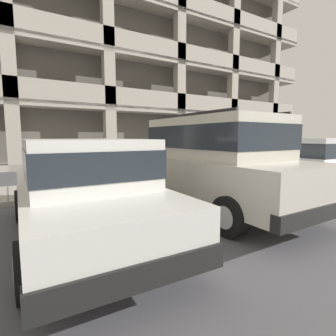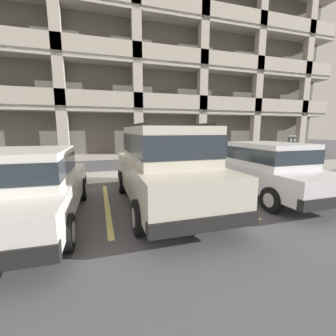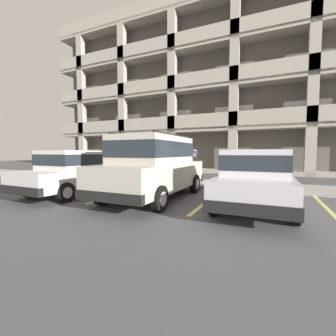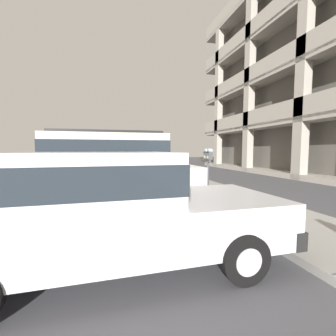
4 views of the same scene
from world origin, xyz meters
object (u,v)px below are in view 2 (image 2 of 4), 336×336
Objects in this scene: silver_suv at (164,163)px; dark_hatchback at (264,167)px; parking_garage at (127,80)px; parking_meter_far at (291,144)px; red_sedan at (30,185)px; parking_meter_near at (155,149)px; fire_hydrant at (45,174)px.

silver_suv is 1.06× the size of dark_hatchback.
parking_meter_far is at bearing -65.53° from parking_garage.
silver_suv is at bearing -94.04° from parking_garage.
red_sedan is at bearing -172.47° from silver_suv.
parking_meter_near is 0.96× the size of parking_meter_far.
parking_garage is at bearing 70.07° from fire_hydrant.
parking_garage is (-1.99, 14.83, 5.21)m from dark_hatchback.
parking_garage is (0.62, 12.24, 4.81)m from parking_meter_near.
silver_suv reaches higher than dark_hatchback.
red_sedan is 9.96m from parking_meter_far.
parking_meter_near is 6.20m from parking_meter_far.
parking_garage is 13.87m from fire_hydrant.
dark_hatchback reaches higher than fire_hydrant.
dark_hatchback is (5.91, 0.40, 0.00)m from red_sedan.
dark_hatchback is 3.70m from parking_meter_near.
red_sedan is 0.14× the size of parking_garage.
silver_suv reaches higher than red_sedan.
dark_hatchback is 2.89× the size of parking_meter_far.
parking_meter_near is 13.16m from parking_garage.
red_sedan is 6.46× the size of fire_hydrant.
parking_garage is at bearing 85.89° from silver_suv.
parking_garage reaches higher than parking_meter_far.
dark_hatchback is at bearing -82.35° from parking_garage.
dark_hatchback is 15.84m from parking_garage.
red_sedan is 16.57m from parking_garage.
fire_hydrant is (-4.33, -11.94, -5.57)m from parking_garage.
dark_hatchback is at bearing 0.33° from silver_suv.
fire_hydrant is at bearing 178.19° from parking_meter_far.
fire_hydrant is at bearing 155.05° from dark_hatchback.
parking_meter_far is at bearing 35.25° from dark_hatchback.
dark_hatchback is 6.42× the size of fire_hydrant.
parking_meter_near is (-2.61, 2.59, 0.40)m from dark_hatchback.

